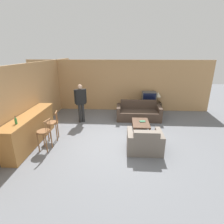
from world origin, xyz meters
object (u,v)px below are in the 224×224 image
at_px(bar_chair_mid, 53,125).
at_px(coffee_table, 141,124).
at_px(bottle, 16,120).
at_px(table_lamp, 158,95).
at_px(book_on_table, 142,121).
at_px(bar_chair_near, 44,134).
at_px(couch_far, 138,113).
at_px(tv_unit, 148,107).
at_px(person_by_window, 81,101).
at_px(armchair_near, 145,142).
at_px(tv, 149,97).

relative_size(bar_chair_mid, coffee_table, 1.01).
xyz_separation_m(bottle, table_lamp, (4.77, 4.25, -0.22)).
relative_size(bottle, table_lamp, 0.46).
bearing_deg(table_lamp, book_on_table, -113.73).
distance_m(bar_chair_near, couch_far, 4.29).
relative_size(bar_chair_mid, tv_unit, 0.83).
bearing_deg(bar_chair_mid, couch_far, 34.56).
height_order(bar_chair_mid, book_on_table, bar_chair_mid).
relative_size(coffee_table, tv_unit, 0.83).
bearing_deg(bottle, person_by_window, 66.46).
height_order(bar_chair_near, armchair_near, bar_chair_near).
xyz_separation_m(armchair_near, bottle, (-3.70, -0.50, 0.85)).
xyz_separation_m(coffee_table, person_by_window, (-2.52, 0.82, 0.64)).
distance_m(armchair_near, person_by_window, 3.43).
height_order(tv_unit, tv, tv).
relative_size(armchair_near, coffee_table, 1.05).
relative_size(bar_chair_near, bottle, 4.36).
distance_m(book_on_table, table_lamp, 2.51).
bearing_deg(coffee_table, table_lamp, 65.53).
relative_size(bar_chair_near, armchair_near, 0.96).
xyz_separation_m(tv_unit, bottle, (-4.32, -4.25, 0.87)).
distance_m(couch_far, table_lamp, 1.56).
distance_m(coffee_table, bottle, 4.27).
bearing_deg(tv_unit, bottle, -135.44).
relative_size(bar_chair_mid, table_lamp, 2.02).
height_order(bar_chair_near, coffee_table, bar_chair_near).
bearing_deg(bar_chair_mid, coffee_table, 15.13).
distance_m(coffee_table, tv, 2.44).
bearing_deg(tv, bar_chair_near, -134.13).
bearing_deg(tv_unit, person_by_window, -154.36).
bearing_deg(armchair_near, bar_chair_near, -178.01).
distance_m(bar_chair_near, bottle, 0.91).
bearing_deg(book_on_table, coffee_table, -132.72).
distance_m(table_lamp, person_by_window, 3.87).
relative_size(armchair_near, bottle, 4.54).
bearing_deg(tv, person_by_window, -154.41).
bearing_deg(book_on_table, bar_chair_mid, -163.95).
xyz_separation_m(tv_unit, person_by_window, (-3.12, -1.50, 0.69)).
xyz_separation_m(couch_far, armchair_near, (-0.04, -2.77, 0.00)).
height_order(coffee_table, person_by_window, person_by_window).
xyz_separation_m(bar_chair_mid, person_by_window, (0.62, 1.67, 0.39)).
bearing_deg(tv, couch_far, -120.49).
xyz_separation_m(armchair_near, person_by_window, (-2.50, 2.26, 0.66)).
distance_m(couch_far, tv_unit, 1.14).
xyz_separation_m(bar_chair_mid, table_lamp, (4.20, 3.16, 0.37)).
relative_size(couch_far, book_on_table, 8.46).
height_order(bar_chair_mid, table_lamp, table_lamp).
bearing_deg(table_lamp, tv, -179.60).
relative_size(bar_chair_mid, tv, 1.51).
bearing_deg(couch_far, table_lamp, 43.70).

